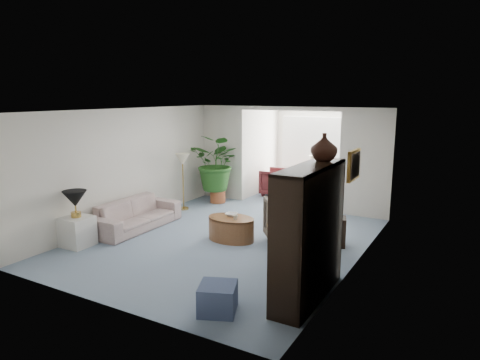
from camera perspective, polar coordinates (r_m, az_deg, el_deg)
The scene contains 26 objects.
floor at distance 8.42m, azimuth -2.03°, elevation -8.06°, with size 6.00×6.00×0.00m, color #7E8EA7.
sunroom_floor at distance 11.97m, azimuth 8.30°, elevation -2.32°, with size 2.60×2.60×0.00m, color #7E8EA7.
back_pier_left at distance 11.60m, azimuth -2.33°, elevation 3.65°, with size 1.20×0.12×2.50m, color beige.
back_pier_right at distance 10.14m, azimuth 16.25°, elevation 2.10°, with size 1.20×0.12×2.50m, color beige.
back_header at distance 10.63m, azimuth 6.48°, elevation 9.38°, with size 2.60×0.12×0.10m, color beige.
window_pane at distance 12.73m, azimuth 10.25°, elevation 4.83°, with size 2.20×0.02×1.50m, color white.
window_blinds at distance 12.70m, azimuth 10.21°, elevation 4.82°, with size 2.20×0.02×1.50m, color white.
framed_picture at distance 6.97m, azimuth 14.94°, elevation 1.91°, with size 0.04×0.50×0.40m, color #C1B29B.
sofa at distance 9.35m, azimuth -13.60°, elevation -4.44°, with size 2.09×0.82×0.61m, color beige.
end_table at distance 8.62m, azimuth -20.72°, elevation -6.40°, with size 0.51×0.51×0.56m, color silver.
table_lamp at distance 8.46m, azimuth -21.02°, elevation -2.33°, with size 0.44×0.44×0.30m, color black.
floor_lamp at distance 10.49m, azimuth -7.62°, elevation 2.75°, with size 0.36×0.36×0.28m, color #F1E8C0.
coffee_table at distance 8.42m, azimuth -1.19°, elevation -6.45°, with size 0.95×0.95×0.45m, color brown.
coffee_bowl at distance 8.45m, azimuth -1.14°, elevation -4.59°, with size 0.23×0.23×0.06m, color white.
coffee_cup at distance 8.18m, azimuth -0.65°, elevation -4.99°, with size 0.10×0.10×0.09m, color beige.
wingback_chair at distance 8.20m, azimuth 6.93°, elevation -5.46°, with size 0.94×0.96×0.88m, color #625A4D.
side_table_dark at distance 8.29m, azimuth 12.21°, elevation -6.64°, with size 0.45×0.36×0.55m, color black.
entertainment_cabinet at distance 5.97m, azimuth 9.11°, elevation -6.99°, with size 0.45×1.67×1.86m, color black.
cabinet_urn at distance 6.19m, azimuth 11.06°, elevation 4.28°, with size 0.38×0.38×0.39m, color black.
ottoman at distance 5.80m, azimuth -2.96°, elevation -15.37°, with size 0.47×0.47×0.38m, color slate.
plant_pot at distance 11.31m, azimuth -2.96°, elevation -2.17°, with size 0.40×0.40×0.32m, color #A4542F.
house_plant at distance 11.14m, azimuth -3.01°, elevation 2.29°, with size 1.32×1.14×1.46m, color #275C1F.
sunroom_chair_blue at distance 11.54m, azimuth 11.75°, elevation -1.01°, with size 0.81×0.83×0.76m, color slate.
sunroom_chair_maroon at distance 12.07m, azimuth 4.97°, elevation -0.29°, with size 0.80×0.83×0.75m, color #591F1E.
sunroom_table at distance 12.49m, azimuth 9.53°, elevation -0.42°, with size 0.47×0.37×0.58m, color brown.
shelf_clutter at distance 5.87m, azimuth 8.42°, elevation -5.66°, with size 0.30×1.21×1.06m.
Camera 1 is at (4.17, -6.77, 2.79)m, focal length 32.24 mm.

